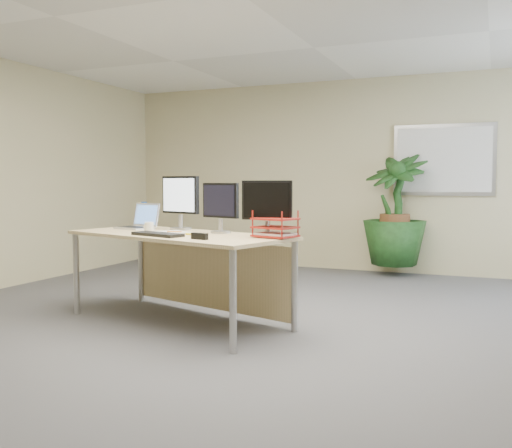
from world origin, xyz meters
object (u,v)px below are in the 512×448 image
at_px(monitor_left, 180,199).
at_px(laptop, 139,222).
at_px(desk, 188,251).
at_px(monitor_right, 220,204).
at_px(floor_plant, 395,220).

distance_m(monitor_left, laptop, 0.50).
xyz_separation_m(desk, monitor_right, (0.29, 0.08, 0.43)).
bearing_deg(monitor_left, laptop, -174.91).
bearing_deg(laptop, desk, -17.35).
bearing_deg(floor_plant, monitor_left, -117.18).
bearing_deg(laptop, monitor_right, -7.71).
bearing_deg(laptop, monitor_left, 5.09).
height_order(desk, monitor_left, monitor_left).
height_order(monitor_left, laptop, monitor_left).
bearing_deg(floor_plant, monitor_right, -108.00).
xyz_separation_m(monitor_right, laptop, (-0.95, 0.13, -0.20)).
relative_size(monitor_right, laptop, 1.07).
relative_size(desk, laptop, 5.39).
xyz_separation_m(floor_plant, monitor_left, (-1.53, -2.99, 0.34)).
relative_size(desk, monitor_left, 4.40).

